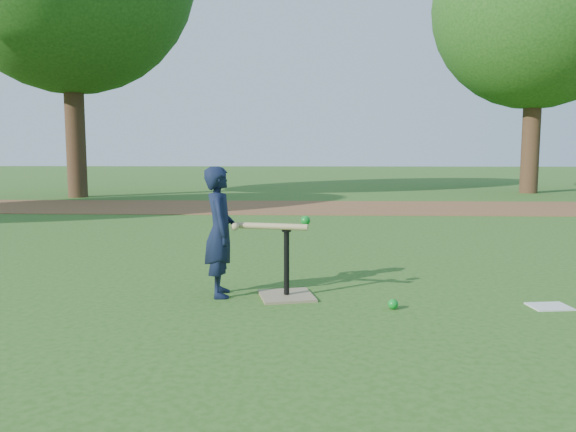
{
  "coord_description": "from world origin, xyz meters",
  "views": [
    {
      "loc": [
        0.15,
        -4.58,
        1.22
      ],
      "look_at": [
        -0.05,
        0.31,
        0.65
      ],
      "focal_mm": 35.0,
      "sensor_mm": 36.0,
      "label": 1
    }
  ],
  "objects": [
    {
      "name": "batting_tee",
      "position": [
        -0.05,
        0.01,
        0.11
      ],
      "size": [
        0.52,
        0.52,
        0.61
      ],
      "color": "#897957",
      "rests_on": "ground"
    },
    {
      "name": "swing_action",
      "position": [
        -0.14,
        -0.01,
        0.61
      ],
      "size": [
        0.65,
        0.16,
        0.12
      ],
      "color": "tan",
      "rests_on": "ground"
    },
    {
      "name": "dirt_strip",
      "position": [
        0.0,
        7.5,
        0.01
      ],
      "size": [
        24.0,
        3.0,
        0.01
      ],
      "primitive_type": "cube",
      "color": "brown",
      "rests_on": "ground"
    },
    {
      "name": "clipboard",
      "position": [
        2.03,
        -0.22,
        0.01
      ],
      "size": [
        0.33,
        0.27,
        0.01
      ],
      "primitive_type": "cube",
      "rotation": [
        0.0,
        0.0,
        0.12
      ],
      "color": "silver",
      "rests_on": "ground"
    },
    {
      "name": "wiffle_ball_ground",
      "position": [
        0.79,
        -0.32,
        0.04
      ],
      "size": [
        0.08,
        0.08,
        0.08
      ],
      "primitive_type": "sphere",
      "color": "#0B8320",
      "rests_on": "ground"
    },
    {
      "name": "ground",
      "position": [
        0.0,
        0.0,
        0.0
      ],
      "size": [
        80.0,
        80.0,
        0.0
      ],
      "primitive_type": "plane",
      "color": "#285116",
      "rests_on": "ground"
    },
    {
      "name": "tree_right",
      "position": [
        6.5,
        12.0,
        5.29
      ],
      "size": [
        5.8,
        5.8,
        8.21
      ],
      "color": "#382316",
      "rests_on": "ground"
    },
    {
      "name": "child",
      "position": [
        -0.61,
        0.04,
        0.55
      ],
      "size": [
        0.33,
        0.44,
        1.09
      ],
      "primitive_type": "imported",
      "rotation": [
        0.0,
        0.0,
        1.75
      ],
      "color": "black",
      "rests_on": "ground"
    }
  ]
}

